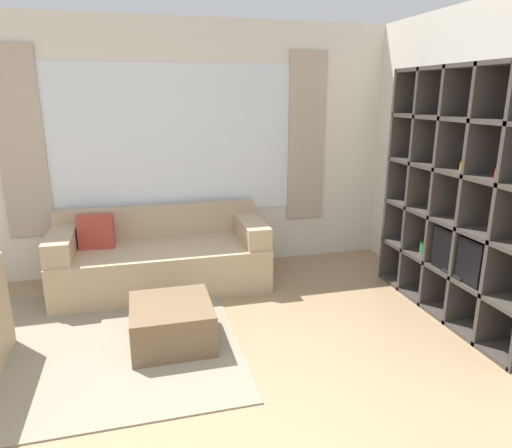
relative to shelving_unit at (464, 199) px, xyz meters
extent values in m
cube|color=silver|center=(-2.28, 1.84, 0.28)|extent=(6.07, 0.07, 2.70)
cube|color=white|center=(-2.28, 1.80, 0.38)|extent=(2.68, 0.01, 1.60)
cube|color=#B2A38E|center=(-3.79, 1.78, 0.38)|extent=(0.44, 0.03, 1.90)
cube|color=#B2A38E|center=(-0.77, 1.78, 0.38)|extent=(0.44, 0.03, 1.90)
cube|color=silver|center=(0.19, 0.29, 0.28)|extent=(0.07, 4.23, 2.70)
cube|color=gray|center=(-3.15, 0.26, -1.07)|extent=(2.30, 2.13, 0.01)
cube|color=#515660|center=(0.14, 0.00, 0.01)|extent=(0.02, 1.84, 2.17)
cube|color=#3D3833|center=(-0.03, -0.55, 0.01)|extent=(0.36, 0.04, 2.17)
cube|color=#3D3833|center=(-0.03, -0.18, 0.01)|extent=(0.36, 0.04, 2.17)
cube|color=#3D3833|center=(-0.03, 0.19, 0.01)|extent=(0.36, 0.04, 2.17)
cube|color=#3D3833|center=(-0.03, 0.56, 0.01)|extent=(0.36, 0.04, 2.17)
cube|color=#3D3833|center=(-0.03, 0.92, 0.01)|extent=(0.36, 0.04, 2.17)
cube|color=#3D3833|center=(-0.03, 0.00, -1.06)|extent=(0.36, 1.84, 0.04)
cube|color=#3D3833|center=(-0.03, 0.00, -0.64)|extent=(0.36, 1.84, 0.04)
cube|color=#3D3833|center=(-0.03, 0.00, -0.21)|extent=(0.36, 1.84, 0.04)
cube|color=#3D3833|center=(-0.03, 0.00, 0.23)|extent=(0.36, 1.84, 0.04)
cube|color=#3D3833|center=(-0.03, 0.00, 0.66)|extent=(0.36, 1.84, 0.04)
cube|color=#3D3833|center=(-0.03, 0.00, 1.08)|extent=(0.36, 1.84, 0.04)
cube|color=black|center=(-0.17, -0.19, -0.44)|extent=(0.04, 0.59, 0.37)
cube|color=black|center=(-0.15, -0.19, -0.61)|extent=(0.10, 0.24, 0.03)
cube|color=orange|center=(-0.05, -0.02, 0.28)|extent=(0.07, 0.07, 0.07)
cylinder|color=red|center=(-0.05, -0.40, 0.28)|extent=(0.08, 0.08, 0.07)
cylinder|color=#388947|center=(-0.05, 0.40, -0.57)|extent=(0.10, 0.10, 0.10)
cube|color=tan|center=(-2.51, 1.28, -0.85)|extent=(2.11, 0.92, 0.44)
cube|color=tan|center=(-2.51, 1.65, -0.46)|extent=(2.11, 0.18, 0.33)
cube|color=tan|center=(-3.44, 1.28, -0.52)|extent=(0.24, 0.86, 0.22)
cube|color=tan|center=(-1.57, 1.28, -0.52)|extent=(0.24, 0.86, 0.22)
cube|color=#AD3D33|center=(-3.13, 1.37, -0.46)|extent=(0.35, 0.15, 0.34)
cube|color=brown|center=(-2.51, 0.11, -0.90)|extent=(0.63, 0.66, 0.34)
camera|label=1|loc=(-2.69, -3.23, 0.86)|focal=32.00mm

